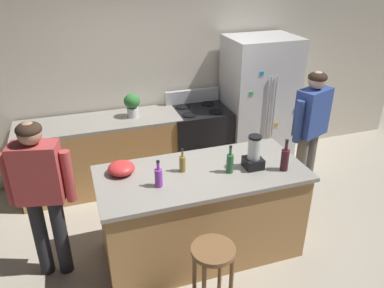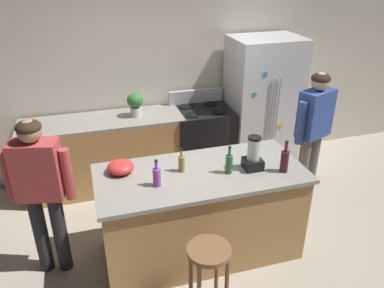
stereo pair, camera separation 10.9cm
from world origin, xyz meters
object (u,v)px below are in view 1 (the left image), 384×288
Objects in this scene: stove_range at (199,141)px; blender_appliance at (254,154)px; bottle_soda at (159,177)px; bottle_olive_oil at (230,163)px; refrigerator at (258,105)px; person_by_island_left at (41,188)px; bar_stool at (213,263)px; person_by_sink_right at (310,126)px; potted_plant at (132,104)px; kitchen_island at (201,213)px; mixing_bowl at (121,168)px; bottle_vinegar at (182,163)px; bottle_wine at (285,159)px.

blender_appliance is at bearing -90.32° from stove_range.
bottle_olive_oil is at bearing 2.19° from bottle_soda.
person_by_island_left is (-2.79, -1.33, 0.04)m from refrigerator.
person_by_sink_right is at bearing 36.68° from bar_stool.
person_by_sink_right is 2.16m from potted_plant.
mixing_bowl is at bearing 163.95° from kitchen_island.
blender_appliance is (-1.03, -0.58, 0.09)m from person_by_sink_right.
bottle_soda is (-0.27, -0.18, 0.01)m from bottle_vinegar.
bar_stool is 2.97× the size of bottle_vinegar.
bottle_olive_oil is at bearing -69.49° from potted_plant.
bottle_soda is (0.99, -0.28, 0.08)m from person_by_island_left.
person_by_island_left is at bearing 175.52° from bottle_vinegar.
bottle_soda is (-1.19, 0.10, -0.02)m from bottle_wine.
mixing_bowl is (-2.24, -0.30, 0.01)m from person_by_sink_right.
bottle_vinegar is at bearing 33.46° from bottle_soda.
person_by_island_left reaches higher than kitchen_island.
bar_stool is at bearing -66.73° from bottle_soda.
person_by_island_left is (-1.93, -1.36, 0.47)m from stove_range.
person_by_island_left is 0.96× the size of person_by_sink_right.
kitchen_island is 1.76× the size of stove_range.
blender_appliance reaches higher than bar_stool.
potted_plant is (-0.20, 2.30, 0.58)m from bar_stool.
potted_plant is 1.27× the size of bottle_vinegar.
bottle_soda is (-0.27, 0.64, 0.50)m from bar_stool.
bottle_olive_oil reaches higher than mixing_bowl.
refrigerator reaches higher than bottle_soda.
bottle_vinegar is at bearing 167.74° from blender_appliance.
bottle_wine is at bearing -137.09° from person_by_sink_right.
blender_appliance is 1.25m from mixing_bowl.
person_by_sink_right is 1.74m from bottle_vinegar.
bottle_soda reaches higher than bar_stool.
bottle_soda is at bearing -177.75° from blender_appliance.
person_by_sink_right is at bearing 24.94° from bottle_olive_oil.
potted_plant reaches higher than mixing_bowl.
bottle_vinegar is (-0.66, 0.14, -0.06)m from blender_appliance.
person_by_sink_right reaches higher than kitchen_island.
kitchen_island is at bearing -76.62° from potted_plant.
person_by_sink_right is at bearing 7.62° from mixing_bowl.
bottle_soda reaches higher than bottle_vinegar.
mixing_bowl is at bearing -104.74° from potted_plant.
refrigerator is (1.35, 1.50, 0.45)m from kitchen_island.
bottle_soda is 1.02× the size of mixing_bowl.
person_by_island_left reaches higher than bar_stool.
mixing_bowl reaches higher than kitchen_island.
stove_range is 0.71× the size of person_by_island_left.
mixing_bowl is at bearing 166.87° from blender_appliance.
potted_plant is 2.08m from bottle_wine.
refrigerator is 7.31× the size of mixing_bowl.
refrigerator is 1.82m from bottle_wine.
person_by_island_left is at bearing 171.41° from bottle_olive_oil.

